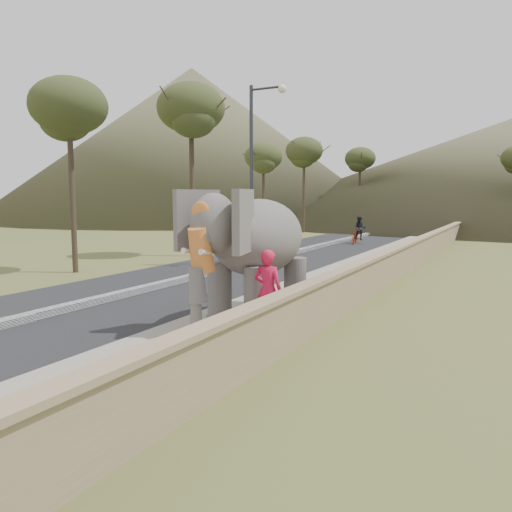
{
  "coord_description": "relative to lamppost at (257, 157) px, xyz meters",
  "views": [
    {
      "loc": [
        5.73,
        -7.85,
        3.11
      ],
      "look_at": [
        0.2,
        2.67,
        1.7
      ],
      "focal_mm": 35.0,
      "sensor_mm": 36.0,
      "label": 1
    }
  ],
  "objects": [
    {
      "name": "signboard",
      "position": [
        0.19,
        -0.72,
        -3.23
      ],
      "size": [
        0.6,
        0.08,
        2.4
      ],
      "color": "#2D2D33",
      "rests_on": "ground"
    },
    {
      "name": "ground",
      "position": [
        4.69,
        -12.11,
        -4.87
      ],
      "size": [
        160.0,
        160.0,
        0.0
      ],
      "primitive_type": "plane",
      "color": "olive",
      "rests_on": "ground"
    },
    {
      "name": "motorcyclist",
      "position": [
        0.98,
        12.46,
        -4.16
      ],
      "size": [
        1.19,
        1.91,
        1.85
      ],
      "color": "maroon",
      "rests_on": "ground"
    },
    {
      "name": "median",
      "position": [
        -0.31,
        -2.11,
        -4.76
      ],
      "size": [
        0.35,
        120.0,
        0.22
      ],
      "primitive_type": "cube",
      "color": "black",
      "rests_on": "ground"
    },
    {
      "name": "elephant_and_man",
      "position": [
        4.71,
        -8.93,
        -3.2
      ],
      "size": [
        2.51,
        4.4,
        3.07
      ],
      "color": "slate",
      "rests_on": "ground"
    },
    {
      "name": "road",
      "position": [
        -0.31,
        -2.11,
        -4.86
      ],
      "size": [
        7.0,
        120.0,
        0.03
      ],
      "primitive_type": "cube",
      "color": "black",
      "rests_on": "ground"
    },
    {
      "name": "parapet",
      "position": [
        6.34,
        -2.11,
        -4.32
      ],
      "size": [
        0.3,
        120.0,
        1.1
      ],
      "primitive_type": "cube",
      "color": "tan",
      "rests_on": "ground"
    },
    {
      "name": "trees",
      "position": [
        6.02,
        16.23,
        -0.86
      ],
      "size": [
        47.71,
        43.4,
        9.19
      ],
      "color": "#473828",
      "rests_on": "ground"
    },
    {
      "name": "walkway",
      "position": [
        4.69,
        -2.11,
        -4.8
      ],
      "size": [
        3.0,
        120.0,
        0.15
      ],
      "primitive_type": "cube",
      "color": "#9E9687",
      "rests_on": "ground"
    },
    {
      "name": "hill_left",
      "position": [
        -33.31,
        42.89,
        6.13
      ],
      "size": [
        60.0,
        60.0,
        22.0
      ],
      "primitive_type": "cone",
      "color": "brown",
      "rests_on": "ground"
    },
    {
      "name": "lamppost",
      "position": [
        0.0,
        0.0,
        0.0
      ],
      "size": [
        1.76,
        0.36,
        8.0
      ],
      "color": "#2B2C30",
      "rests_on": "ground"
    }
  ]
}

